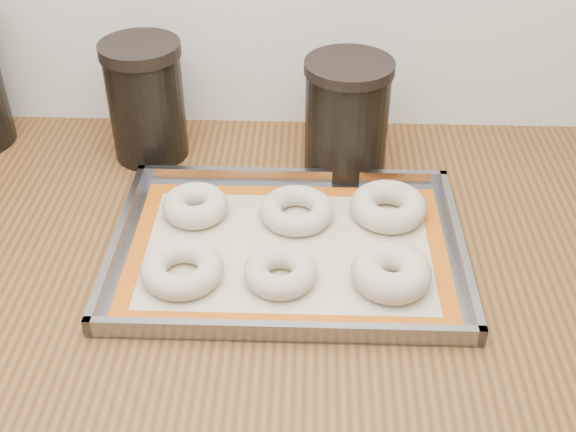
{
  "coord_description": "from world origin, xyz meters",
  "views": [
    {
      "loc": [
        0.14,
        0.91,
        1.51
      ],
      "look_at": [
        0.11,
        1.65,
        0.96
      ],
      "focal_mm": 45.0,
      "sensor_mm": 36.0,
      "label": 1
    }
  ],
  "objects_px": {
    "canister_mid": "(146,100)",
    "canister_right": "(347,116)",
    "bagel_back_left": "(195,206)",
    "bagel_back_right": "(388,206)",
    "bagel_back_mid": "(297,210)",
    "baking_tray": "(288,248)",
    "bagel_front_left": "(182,269)",
    "bagel_front_mid": "(280,272)",
    "bagel_front_right": "(391,273)"
  },
  "relations": [
    {
      "from": "canister_mid",
      "to": "canister_right",
      "type": "bearing_deg",
      "value": -5.34
    },
    {
      "from": "bagel_back_left",
      "to": "bagel_back_right",
      "type": "xyz_separation_m",
      "value": [
        0.27,
        0.01,
        0.0
      ]
    },
    {
      "from": "bagel_back_mid",
      "to": "canister_mid",
      "type": "height_order",
      "value": "canister_mid"
    },
    {
      "from": "baking_tray",
      "to": "bagel_back_mid",
      "type": "xyz_separation_m",
      "value": [
        0.01,
        0.07,
        0.01
      ]
    },
    {
      "from": "bagel_back_mid",
      "to": "canister_right",
      "type": "relative_size",
      "value": 0.58
    },
    {
      "from": "bagel_back_left",
      "to": "canister_right",
      "type": "bearing_deg",
      "value": 33.81
    },
    {
      "from": "bagel_front_left",
      "to": "bagel_back_right",
      "type": "distance_m",
      "value": 0.3
    },
    {
      "from": "canister_mid",
      "to": "canister_right",
      "type": "distance_m",
      "value": 0.31
    },
    {
      "from": "bagel_front_left",
      "to": "canister_right",
      "type": "relative_size",
      "value": 0.59
    },
    {
      "from": "bagel_back_left",
      "to": "bagel_back_mid",
      "type": "relative_size",
      "value": 0.9
    },
    {
      "from": "bagel_front_left",
      "to": "canister_mid",
      "type": "relative_size",
      "value": 0.56
    },
    {
      "from": "baking_tray",
      "to": "bagel_back_right",
      "type": "distance_m",
      "value": 0.16
    },
    {
      "from": "bagel_front_left",
      "to": "baking_tray",
      "type": "bearing_deg",
      "value": 25.78
    },
    {
      "from": "bagel_front_mid",
      "to": "bagel_front_right",
      "type": "relative_size",
      "value": 0.92
    },
    {
      "from": "bagel_front_mid",
      "to": "bagel_front_right",
      "type": "xyz_separation_m",
      "value": [
        0.14,
        -0.0,
        0.0
      ]
    },
    {
      "from": "bagel_back_left",
      "to": "canister_mid",
      "type": "xyz_separation_m",
      "value": [
        -0.09,
        0.17,
        0.07
      ]
    },
    {
      "from": "canister_mid",
      "to": "baking_tray",
      "type": "bearing_deg",
      "value": -46.93
    },
    {
      "from": "baking_tray",
      "to": "canister_right",
      "type": "relative_size",
      "value": 2.62
    },
    {
      "from": "bagel_front_left",
      "to": "bagel_front_mid",
      "type": "height_order",
      "value": "same"
    },
    {
      "from": "canister_mid",
      "to": "bagel_front_right",
      "type": "bearing_deg",
      "value": -40.73
    },
    {
      "from": "bagel_back_right",
      "to": "canister_mid",
      "type": "distance_m",
      "value": 0.41
    },
    {
      "from": "canister_mid",
      "to": "bagel_front_left",
      "type": "bearing_deg",
      "value": -72.48
    },
    {
      "from": "bagel_back_mid",
      "to": "canister_mid",
      "type": "relative_size",
      "value": 0.55
    },
    {
      "from": "bagel_back_left",
      "to": "canister_mid",
      "type": "bearing_deg",
      "value": 118.78
    },
    {
      "from": "bagel_back_mid",
      "to": "canister_right",
      "type": "xyz_separation_m",
      "value": [
        0.07,
        0.15,
        0.07
      ]
    },
    {
      "from": "bagel_front_left",
      "to": "bagel_front_mid",
      "type": "relative_size",
      "value": 1.13
    },
    {
      "from": "bagel_front_mid",
      "to": "bagel_back_mid",
      "type": "bearing_deg",
      "value": 82.72
    },
    {
      "from": "bagel_front_mid",
      "to": "bagel_back_mid",
      "type": "relative_size",
      "value": 0.89
    },
    {
      "from": "bagel_back_right",
      "to": "bagel_front_right",
      "type": "bearing_deg",
      "value": -92.86
    },
    {
      "from": "bagel_back_left",
      "to": "bagel_back_right",
      "type": "bearing_deg",
      "value": 1.42
    },
    {
      "from": "bagel_front_left",
      "to": "bagel_front_right",
      "type": "relative_size",
      "value": 1.04
    },
    {
      "from": "bagel_front_left",
      "to": "bagel_front_mid",
      "type": "xyz_separation_m",
      "value": [
        0.12,
        -0.0,
        -0.0
      ]
    },
    {
      "from": "bagel_front_mid",
      "to": "bagel_front_right",
      "type": "bearing_deg",
      "value": -0.47
    },
    {
      "from": "bagel_front_right",
      "to": "bagel_back_left",
      "type": "distance_m",
      "value": 0.3
    },
    {
      "from": "bagel_front_left",
      "to": "canister_right",
      "type": "height_order",
      "value": "canister_right"
    },
    {
      "from": "bagel_front_left",
      "to": "canister_mid",
      "type": "bearing_deg",
      "value": 107.52
    },
    {
      "from": "bagel_front_mid",
      "to": "canister_right",
      "type": "bearing_deg",
      "value": 72.5
    },
    {
      "from": "canister_right",
      "to": "bagel_front_left",
      "type": "bearing_deg",
      "value": -127.25
    },
    {
      "from": "bagel_front_left",
      "to": "bagel_front_mid",
      "type": "bearing_deg",
      "value": -0.25
    },
    {
      "from": "bagel_front_right",
      "to": "canister_right",
      "type": "relative_size",
      "value": 0.57
    },
    {
      "from": "baking_tray",
      "to": "canister_mid",
      "type": "bearing_deg",
      "value": 133.07
    },
    {
      "from": "bagel_back_left",
      "to": "bagel_back_mid",
      "type": "height_order",
      "value": "bagel_back_left"
    },
    {
      "from": "bagel_back_left",
      "to": "canister_mid",
      "type": "height_order",
      "value": "canister_mid"
    },
    {
      "from": "bagel_front_left",
      "to": "canister_right",
      "type": "xyz_separation_m",
      "value": [
        0.21,
        0.28,
        0.07
      ]
    },
    {
      "from": "bagel_front_right",
      "to": "bagel_back_mid",
      "type": "xyz_separation_m",
      "value": [
        -0.12,
        0.13,
        -0.0
      ]
    },
    {
      "from": "bagel_front_right",
      "to": "bagel_back_left",
      "type": "xyz_separation_m",
      "value": [
        -0.26,
        0.14,
        -0.0
      ]
    },
    {
      "from": "bagel_front_right",
      "to": "canister_right",
      "type": "xyz_separation_m",
      "value": [
        -0.05,
        0.28,
        0.06
      ]
    },
    {
      "from": "bagel_front_right",
      "to": "bagel_back_right",
      "type": "height_order",
      "value": "bagel_front_right"
    },
    {
      "from": "bagel_back_right",
      "to": "canister_mid",
      "type": "relative_size",
      "value": 0.57
    },
    {
      "from": "bagel_back_mid",
      "to": "bagel_back_right",
      "type": "height_order",
      "value": "bagel_back_right"
    }
  ]
}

